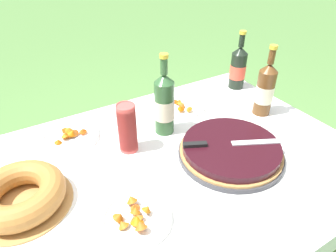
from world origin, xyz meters
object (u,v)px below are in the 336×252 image
(cider_bottle_green, at_px, (164,104))
(cider_bottle_amber, at_px, (265,89))
(cup_stack, at_px, (127,128))
(serving_knife, at_px, (224,143))
(snack_plate_near, at_px, (71,136))
(juice_bottle_red, at_px, (238,68))
(snack_plate_right, at_px, (137,217))
(bundt_cake, at_px, (20,195))
(berry_tart, at_px, (231,150))
(snack_plate_left, at_px, (184,106))

(cider_bottle_green, height_order, cider_bottle_amber, cider_bottle_green)
(cup_stack, relative_size, cider_bottle_amber, 0.62)
(serving_knife, height_order, snack_plate_near, serving_knife)
(cider_bottle_green, height_order, juice_bottle_red, cider_bottle_green)
(juice_bottle_red, xyz_separation_m, snack_plate_right, (-0.86, -0.53, -0.10))
(bundt_cake, distance_m, snack_plate_near, 0.36)
(cider_bottle_green, bearing_deg, snack_plate_right, -130.28)
(cider_bottle_green, height_order, snack_plate_right, cider_bottle_green)
(snack_plate_right, bearing_deg, snack_plate_near, 95.68)
(bundt_cake, xyz_separation_m, juice_bottle_red, (1.14, 0.29, 0.07))
(serving_knife, distance_m, cider_bottle_green, 0.29)
(bundt_cake, bearing_deg, berry_tart, -11.92)
(cup_stack, bearing_deg, cider_bottle_green, 11.66)
(cup_stack, bearing_deg, berry_tart, -37.03)
(cider_bottle_green, relative_size, snack_plate_right, 1.61)
(cup_stack, distance_m, juice_bottle_red, 0.76)
(berry_tart, distance_m, serving_knife, 0.05)
(bundt_cake, xyz_separation_m, snack_plate_near, (0.23, 0.27, -0.03))
(berry_tart, xyz_separation_m, cup_stack, (-0.32, 0.24, 0.07))
(cider_bottle_amber, xyz_separation_m, snack_plate_left, (-0.29, 0.22, -0.11))
(cup_stack, relative_size, snack_plate_right, 0.94)
(berry_tart, bearing_deg, bundt_cake, 168.08)
(serving_knife, bearing_deg, snack_plate_left, 105.40)
(berry_tart, xyz_separation_m, snack_plate_near, (-0.49, 0.43, -0.02))
(berry_tart, relative_size, cider_bottle_amber, 1.23)
(cup_stack, xyz_separation_m, juice_bottle_red, (0.73, 0.20, 0.01))
(cup_stack, distance_m, snack_plate_near, 0.27)
(bundt_cake, xyz_separation_m, snack_plate_right, (0.28, -0.24, -0.03))
(bundt_cake, height_order, cup_stack, cup_stack)
(snack_plate_near, bearing_deg, snack_plate_left, -3.69)
(cider_bottle_amber, relative_size, snack_plate_left, 1.55)
(bundt_cake, bearing_deg, cider_bottle_green, 11.74)
(bundt_cake, xyz_separation_m, snack_plate_left, (0.77, 0.24, -0.03))
(cider_bottle_green, bearing_deg, snack_plate_near, 157.28)
(snack_plate_left, bearing_deg, juice_bottle_red, 7.46)
(snack_plate_left, bearing_deg, cider_bottle_green, -146.37)
(berry_tart, bearing_deg, snack_plate_near, 139.02)
(serving_knife, bearing_deg, cider_bottle_green, 137.57)
(bundt_cake, bearing_deg, snack_plate_right, -40.42)
(berry_tart, distance_m, cider_bottle_green, 0.32)
(serving_knife, bearing_deg, cider_bottle_amber, 49.78)
(serving_knife, relative_size, juice_bottle_red, 1.13)
(serving_knife, xyz_separation_m, bundt_cake, (-0.70, 0.14, -0.02))
(juice_bottle_red, bearing_deg, snack_plate_right, -148.24)
(serving_knife, height_order, cup_stack, cup_stack)
(snack_plate_near, relative_size, snack_plate_right, 1.09)
(cup_stack, xyz_separation_m, cider_bottle_amber, (0.65, -0.06, 0.02))
(cider_bottle_amber, height_order, snack_plate_right, cider_bottle_amber)
(snack_plate_near, xyz_separation_m, snack_plate_right, (0.05, -0.52, 0.00))
(snack_plate_near, bearing_deg, bundt_cake, -130.29)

